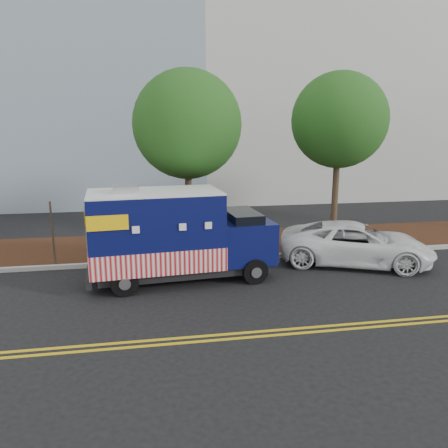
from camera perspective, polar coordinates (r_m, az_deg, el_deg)
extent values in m
plane|color=black|center=(14.96, -3.66, -6.59)|extent=(120.00, 120.00, 0.00)
cube|color=#9E9E99|center=(16.26, -4.20, -4.71)|extent=(120.00, 0.18, 0.15)
cube|color=black|center=(18.26, -4.86, -2.74)|extent=(120.00, 4.00, 0.15)
cube|color=gold|center=(10.90, -1.02, -14.31)|extent=(120.00, 0.10, 0.01)
cube|color=gold|center=(10.68, -0.80, -14.91)|extent=(120.00, 0.10, 0.01)
cylinder|color=#38281C|center=(17.02, -4.62, 2.69)|extent=(0.26, 0.26, 3.96)
sphere|color=#264C15|center=(16.75, -4.81, 12.84)|extent=(4.07, 4.07, 4.07)
cylinder|color=#38281C|center=(18.63, 14.29, 3.58)|extent=(0.26, 0.26, 4.19)
sphere|color=#264C15|center=(18.40, 14.82, 12.98)|extent=(3.80, 3.80, 3.80)
cube|color=#473828|center=(16.39, -21.46, -1.37)|extent=(0.06, 0.06, 2.40)
cube|color=black|center=(14.46, -5.27, -5.61)|extent=(5.57, 2.30, 0.27)
cube|color=#090E44|center=(13.99, -8.91, -0.66)|extent=(4.25, 2.57, 2.33)
cube|color=#B40B13|center=(14.20, -8.79, -3.89)|extent=(4.29, 2.63, 0.73)
cube|color=white|center=(13.76, -9.08, 4.14)|extent=(4.25, 2.57, 0.06)
cube|color=#B7B7BA|center=(13.69, -12.75, 4.47)|extent=(0.84, 0.84, 0.21)
cube|color=#090E44|center=(14.68, 2.53, -2.01)|extent=(1.92, 2.23, 1.36)
cube|color=black|center=(14.51, 2.37, 0.46)|extent=(1.13, 1.97, 0.63)
cube|color=black|center=(15.08, 5.76, -3.45)|extent=(0.24, 1.94, 0.29)
cube|color=black|center=(14.31, -17.10, -6.24)|extent=(0.36, 2.19, 0.27)
cube|color=#B7B7BA|center=(13.93, -17.35, -0.94)|extent=(0.19, 1.74, 1.84)
cube|color=#B7B7BA|center=(15.12, -8.28, 0.58)|extent=(1.74, 0.19, 1.07)
cube|color=yellow|center=(12.68, -14.99, 0.12)|extent=(1.16, 0.12, 0.44)
cube|color=yellow|center=(14.94, -15.00, 2.02)|extent=(1.16, 0.12, 0.44)
cylinder|color=black|center=(14.04, 4.08, -6.16)|extent=(0.83, 0.34, 0.81)
cylinder|color=black|center=(15.84, 1.78, -3.91)|extent=(0.83, 0.34, 0.81)
cylinder|color=black|center=(13.37, -12.85, -7.48)|extent=(0.83, 0.34, 0.81)
cylinder|color=black|center=(15.24, -13.13, -4.93)|extent=(0.83, 0.34, 0.81)
imported|color=white|center=(16.59, 16.87, -2.46)|extent=(5.94, 4.32, 1.50)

